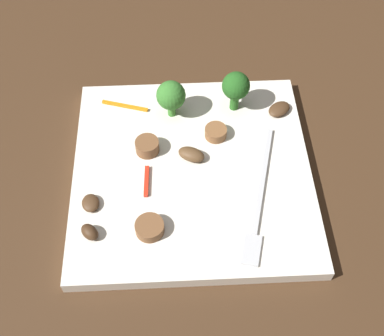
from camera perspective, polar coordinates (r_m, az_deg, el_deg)
ground_plane at (r=0.58m, az=0.00°, el=-0.93°), size 1.40×1.40×0.00m
plate at (r=0.57m, az=0.00°, el=-0.47°), size 0.27×0.27×0.02m
fork at (r=0.54m, az=7.79°, el=-3.96°), size 0.18×0.06×0.00m
broccoli_floret_0 at (r=0.59m, az=-2.46°, el=8.36°), size 0.04×0.04×0.05m
broccoli_floret_1 at (r=0.60m, az=5.12°, el=9.37°), size 0.03×0.03×0.06m
sausage_slice_0 at (r=0.58m, az=-5.23°, el=2.54°), size 0.03×0.03×0.02m
sausage_slice_1 at (r=0.52m, az=-4.94°, el=-6.92°), size 0.04×0.04×0.01m
sausage_slice_2 at (r=0.59m, az=2.78°, el=4.16°), size 0.04×0.04×0.01m
mushroom_0 at (r=0.52m, az=-11.80°, el=-7.31°), size 0.03×0.03×0.01m
mushroom_1 at (r=0.57m, az=-0.57°, el=1.57°), size 0.03×0.04×0.01m
mushroom_2 at (r=0.54m, az=-11.70°, el=-4.01°), size 0.03×0.02×0.01m
mushroom_3 at (r=0.62m, az=10.10°, el=6.76°), size 0.03×0.04×0.01m
pepper_strip_0 at (r=0.55m, az=-5.31°, el=-1.54°), size 0.04×0.01×0.00m
pepper_strip_1 at (r=0.63m, az=-7.79°, el=7.16°), size 0.02×0.06×0.00m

